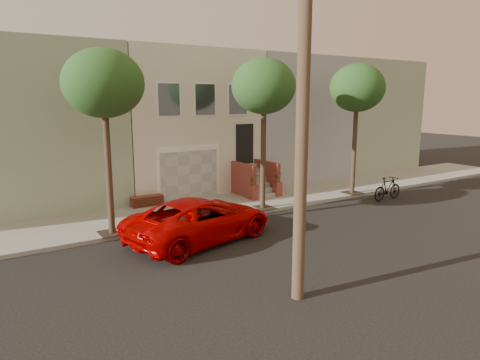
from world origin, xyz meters
TOP-DOWN VIEW (x-y plane):
  - ground at (0.00, 0.00)m, footprint 90.00×90.00m
  - sidewalk at (0.00, 5.35)m, footprint 40.00×3.70m
  - house_row at (0.00, 11.19)m, footprint 33.10×11.70m
  - tree_left at (-5.50, 3.90)m, footprint 2.70×2.57m
  - tree_mid at (1.00, 3.90)m, footprint 2.70×2.57m
  - tree_right at (6.50, 3.90)m, footprint 2.70×2.57m
  - pickup_truck at (-3.04, 1.89)m, footprint 5.78×3.66m
  - motorcycle at (7.23, 2.35)m, footprint 1.89×0.58m

SIDE VIEW (x-z plane):
  - ground at x=0.00m, z-range 0.00..0.00m
  - sidewalk at x=0.00m, z-range 0.00..0.15m
  - motorcycle at x=7.23m, z-range 0.00..1.13m
  - pickup_truck at x=-3.04m, z-range 0.00..1.49m
  - house_row at x=0.00m, z-range 0.14..7.14m
  - tree_left at x=-5.50m, z-range 2.11..8.41m
  - tree_mid at x=1.00m, z-range 2.11..8.41m
  - tree_right at x=6.50m, z-range 2.11..8.41m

